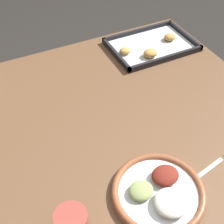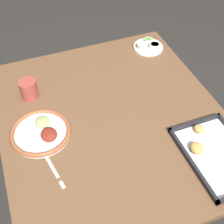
{
  "view_description": "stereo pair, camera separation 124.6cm",
  "coord_description": "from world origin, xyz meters",
  "px_view_note": "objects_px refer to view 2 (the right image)",
  "views": [
    {
      "loc": [
        -0.33,
        -0.65,
        1.52
      ],
      "look_at": [
        -0.01,
        0.0,
        0.8
      ],
      "focal_mm": 50.0,
      "sensor_mm": 36.0,
      "label": 1
    },
    {
      "loc": [
        0.85,
        -0.33,
        1.78
      ],
      "look_at": [
        -0.01,
        0.0,
        0.8
      ],
      "focal_mm": 50.0,
      "sensor_mm": 36.0,
      "label": 2
    }
  ],
  "objects_px": {
    "fork": "(51,166)",
    "saucer_plate": "(148,46)",
    "dinner_plate": "(40,132)",
    "drinking_cup": "(29,89)",
    "baking_tray": "(216,154)"
  },
  "relations": [
    {
      "from": "fork",
      "to": "saucer_plate",
      "type": "xyz_separation_m",
      "value": [
        -0.56,
        0.67,
        0.01
      ]
    },
    {
      "from": "fork",
      "to": "baking_tray",
      "type": "relative_size",
      "value": 0.57
    },
    {
      "from": "dinner_plate",
      "to": "baking_tray",
      "type": "bearing_deg",
      "value": 60.32
    },
    {
      "from": "dinner_plate",
      "to": "drinking_cup",
      "type": "relative_size",
      "value": 2.9
    },
    {
      "from": "fork",
      "to": "saucer_plate",
      "type": "bearing_deg",
      "value": 118.75
    },
    {
      "from": "fork",
      "to": "baking_tray",
      "type": "xyz_separation_m",
      "value": [
        0.18,
        0.61,
        0.01
      ]
    },
    {
      "from": "saucer_plate",
      "to": "drinking_cup",
      "type": "bearing_deg",
      "value": -77.81
    },
    {
      "from": "baking_tray",
      "to": "dinner_plate",
      "type": "bearing_deg",
      "value": -119.68
    },
    {
      "from": "saucer_plate",
      "to": "baking_tray",
      "type": "bearing_deg",
      "value": -4.75
    },
    {
      "from": "dinner_plate",
      "to": "drinking_cup",
      "type": "height_order",
      "value": "drinking_cup"
    },
    {
      "from": "dinner_plate",
      "to": "saucer_plate",
      "type": "distance_m",
      "value": 0.78
    },
    {
      "from": "fork",
      "to": "drinking_cup",
      "type": "bearing_deg",
      "value": 169.34
    },
    {
      "from": "fork",
      "to": "drinking_cup",
      "type": "xyz_separation_m",
      "value": [
        -0.41,
        -0.0,
        0.04
      ]
    },
    {
      "from": "dinner_plate",
      "to": "baking_tray",
      "type": "xyz_separation_m",
      "value": [
        0.35,
        0.62,
        -0.0
      ]
    },
    {
      "from": "saucer_plate",
      "to": "fork",
      "type": "bearing_deg",
      "value": -50.32
    }
  ]
}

